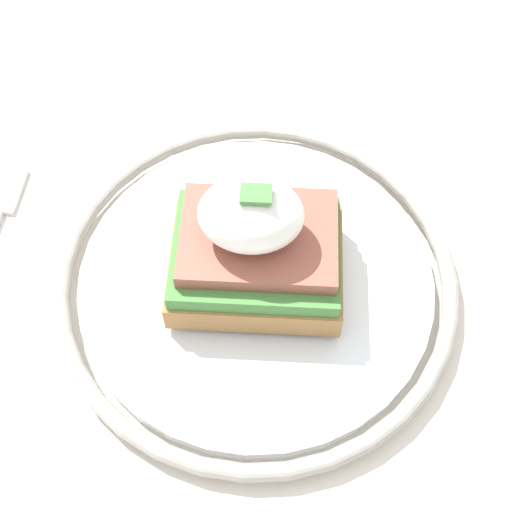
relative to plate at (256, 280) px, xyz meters
name	(u,v)px	position (x,y,z in m)	size (l,w,h in m)	color
dining_table	(236,364)	(-0.01, -0.01, -0.12)	(1.07, 0.79, 0.73)	beige
plate	(256,280)	(0.00, 0.00, 0.00)	(0.24, 0.24, 0.02)	silver
sandwich	(255,247)	(0.00, 0.00, 0.04)	(0.10, 0.08, 0.08)	#9E703D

